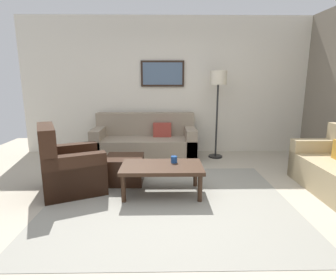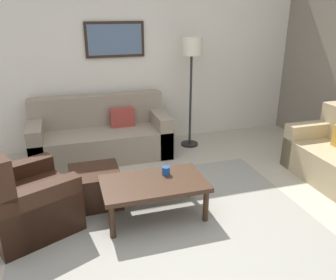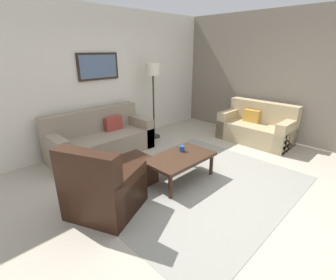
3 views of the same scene
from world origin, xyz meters
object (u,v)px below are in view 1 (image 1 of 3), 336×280
(couch_main, at_px, (145,143))
(ottoman, at_px, (125,169))
(framed_artwork, at_px, (163,74))
(coffee_table, at_px, (162,169))
(lamp_standing, at_px, (218,87))
(armchair_leather, at_px, (67,170))
(cup, at_px, (174,159))

(couch_main, relative_size, ottoman, 3.56)
(couch_main, xyz_separation_m, framed_artwork, (0.35, 0.40, 1.36))
(coffee_table, distance_m, framed_artwork, 2.60)
(lamp_standing, height_order, framed_artwork, framed_artwork)
(armchair_leather, height_order, coffee_table, armchair_leather)
(armchair_leather, distance_m, cup, 1.50)
(ottoman, bearing_deg, lamp_standing, 39.19)
(cup, bearing_deg, framed_artwork, 94.30)
(ottoman, bearing_deg, coffee_table, -39.05)
(coffee_table, relative_size, lamp_standing, 0.64)
(couch_main, bearing_deg, ottoman, -99.39)
(armchair_leather, relative_size, lamp_standing, 0.62)
(couch_main, height_order, coffee_table, couch_main)
(armchair_leather, distance_m, lamp_standing, 3.14)
(ottoman, bearing_deg, cup, -25.01)
(couch_main, relative_size, coffee_table, 1.81)
(coffee_table, bearing_deg, cup, 34.84)
(lamp_standing, distance_m, framed_artwork, 1.19)
(armchair_leather, bearing_deg, couch_main, 60.41)
(armchair_leather, bearing_deg, coffee_table, -5.28)
(couch_main, height_order, armchair_leather, armchair_leather)
(couch_main, distance_m, framed_artwork, 1.46)
(armchair_leather, relative_size, cup, 11.54)
(ottoman, distance_m, coffee_table, 0.75)
(framed_artwork, bearing_deg, coffee_table, -90.25)
(lamp_standing, bearing_deg, couch_main, 178.39)
(couch_main, height_order, ottoman, couch_main)
(coffee_table, distance_m, cup, 0.23)
(ottoman, height_order, coffee_table, coffee_table)
(lamp_standing, relative_size, framed_artwork, 1.92)
(coffee_table, relative_size, cup, 11.98)
(framed_artwork, bearing_deg, ottoman, -108.08)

